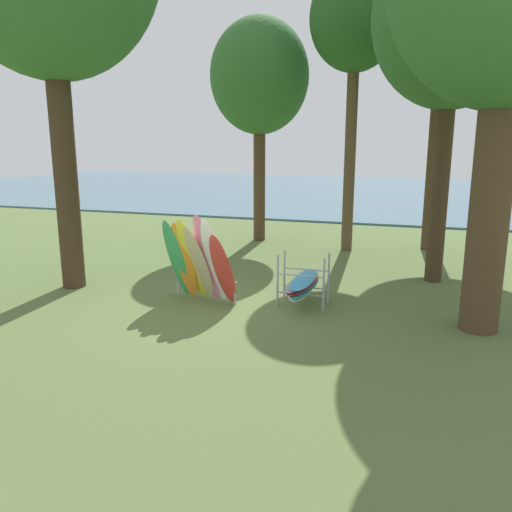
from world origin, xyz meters
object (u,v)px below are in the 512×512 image
Objects in this scene: tree_far_right_back at (260,78)px; board_storage_rack at (303,284)px; leaning_board_pile at (199,262)px; tree_deep_back at (454,16)px; tree_far_left_back at (445,26)px; tree_mid_behind at (355,22)px.

board_storage_rack is at bearing -64.65° from tree_far_right_back.
leaning_board_pile is at bearing -81.78° from tree_far_right_back.
tree_far_left_back is at bearing 91.37° from tree_deep_back.
tree_far_left_back reaches higher than tree_deep_back.
tree_far_right_back reaches higher than leaning_board_pile.
tree_deep_back is 4.40× the size of board_storage_rack.
tree_far_left_back is 4.64m from tree_deep_back.
tree_far_left_back is at bearing 2.16° from tree_far_right_back.
tree_mid_behind is at bearing 130.44° from tree_deep_back.
tree_mid_behind is 4.64m from tree_deep_back.
tree_far_right_back is 3.79× the size of leaning_board_pile.
leaning_board_pile is at bearing -165.78° from board_storage_rack.
tree_far_right_back is 10.19m from board_storage_rack.
tree_deep_back reaches higher than board_storage_rack.
tree_far_left_back is 1.23× the size of tree_far_right_back.
tree_deep_back is at bearing 47.77° from board_storage_rack.
tree_deep_back is at bearing -49.56° from tree_mid_behind.
board_storage_rack is at bearing -132.23° from tree_deep_back.
tree_far_right_back is 9.82m from leaning_board_pile.
leaning_board_pile is (1.19, -8.24, -5.21)m from tree_far_right_back.
leaning_board_pile is at bearing -144.18° from tree_deep_back.
tree_far_right_back is at bearing 115.35° from board_storage_rack.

